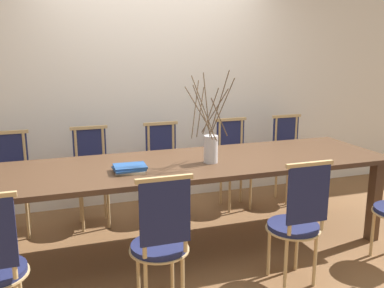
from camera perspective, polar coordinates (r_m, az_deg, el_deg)
The scene contains 12 objects.
ground_plane at distance 3.85m, azimuth 0.00°, elevation -13.53°, with size 16.00×16.00×0.00m, color brown.
wall_rear at distance 4.72m, azimuth -5.27°, elevation 11.46°, with size 12.00×0.06×3.20m.
dining_table at distance 3.59m, azimuth 0.00°, elevation -3.57°, with size 3.39×0.97×0.77m.
chair_near_left at distance 2.81m, azimuth -4.16°, elevation -12.57°, with size 0.40×0.40×0.96m.
chair_near_center at distance 3.19m, azimuth 13.88°, elevation -9.74°, with size 0.40×0.40×0.96m.
chair_far_leftend at distance 4.26m, azimuth -22.95°, elevation -4.61°, with size 0.40×0.40×0.96m.
chair_far_left at distance 4.26m, azimuth -13.17°, elevation -3.91°, with size 0.40×0.40×0.96m.
chair_far_center at distance 4.38m, azimuth -3.75°, elevation -3.12°, with size 0.40×0.40×0.96m.
chair_far_right at distance 4.64m, azimuth 5.63°, elevation -2.26°, with size 0.40×0.40×0.96m.
chair_far_rightend at distance 4.95m, azimuth 12.90°, elevation -1.54°, with size 0.40×0.40×0.96m.
vase_centerpiece at distance 3.51m, azimuth 2.49°, elevation -0.17°, with size 0.39×0.40×0.76m.
book_stack at distance 3.31m, azimuth -8.30°, elevation -3.26°, with size 0.26×0.22×0.05m.
Camera 1 is at (-1.11, -3.26, 1.71)m, focal length 40.00 mm.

